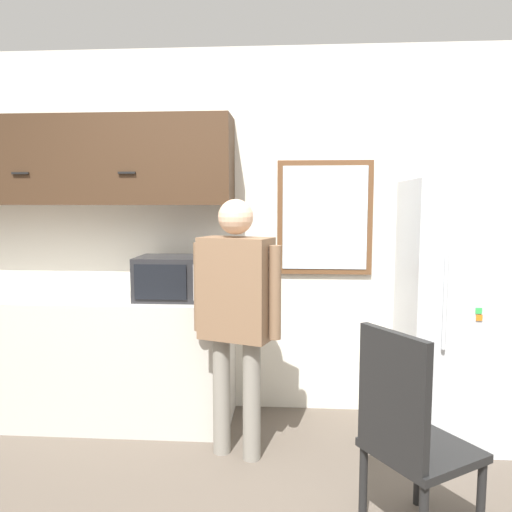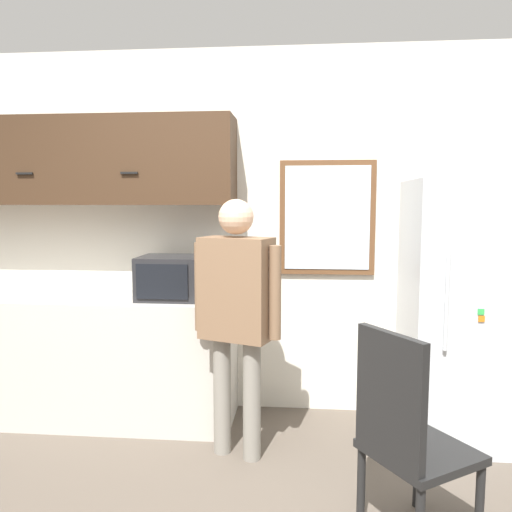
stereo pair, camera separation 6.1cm
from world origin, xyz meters
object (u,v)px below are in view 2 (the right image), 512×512
Objects in this scene: chair at (406,433)px; microwave at (176,278)px; person at (236,303)px; refrigerator at (460,311)px.

microwave is at bearing 15.74° from chair.
microwave reaches higher than chair.
person is (0.48, -0.43, -0.09)m from microwave.
person is 1.50m from refrigerator.
refrigerator reaches higher than chair.
refrigerator is at bearing -0.97° from microwave.
person reaches higher than microwave.
microwave is at bearing 157.70° from person.
microwave is at bearing 179.03° from refrigerator.
refrigerator reaches higher than microwave.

